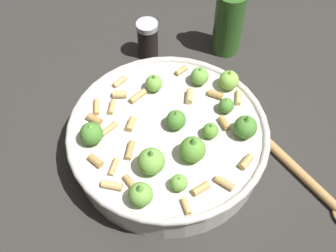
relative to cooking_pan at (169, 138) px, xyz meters
The scene contains 5 objects.
ground_plane 0.04m from the cooking_pan, 166.16° to the left, with size 2.40×2.40×0.00m, color #2D2B28.
cooking_pan is the anchor object (origin of this frame).
pepper_shaker 0.26m from the cooking_pan, 135.61° to the left, with size 0.04×0.04×0.08m.
olive_oil_bottle 0.30m from the cooking_pan, 101.07° to the left, with size 0.06×0.06×0.19m.
wooden_spoon 0.25m from the cooking_pan, 20.40° to the left, with size 0.24×0.10×0.02m.
Camera 1 is at (0.24, -0.33, 0.63)m, focal length 44.16 mm.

